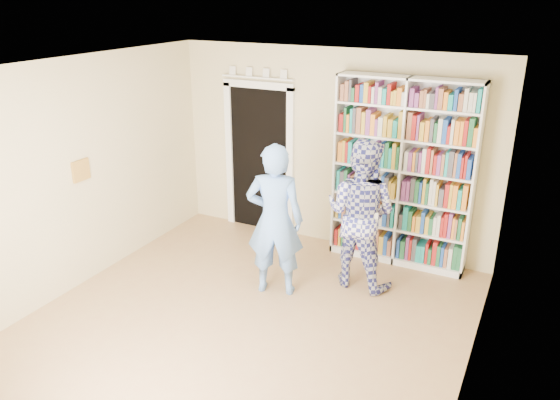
{
  "coord_description": "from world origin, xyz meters",
  "views": [
    {
      "loc": [
        2.58,
        -4.18,
        3.37
      ],
      "look_at": [
        0.03,
        0.9,
        1.18
      ],
      "focal_mm": 35.0,
      "sensor_mm": 36.0,
      "label": 1
    }
  ],
  "objects": [
    {
      "name": "floor",
      "position": [
        0.0,
        0.0,
        0.0
      ],
      "size": [
        5.0,
        5.0,
        0.0
      ],
      "primitive_type": "plane",
      "color": "#A87951",
      "rests_on": "ground"
    },
    {
      "name": "ceiling",
      "position": [
        0.0,
        0.0,
        2.7
      ],
      "size": [
        5.0,
        5.0,
        0.0
      ],
      "primitive_type": "plane",
      "rotation": [
        3.14,
        0.0,
        0.0
      ],
      "color": "white",
      "rests_on": "wall_back"
    },
    {
      "name": "wall_back",
      "position": [
        0.0,
        2.5,
        1.35
      ],
      "size": [
        4.5,
        0.0,
        4.5
      ],
      "primitive_type": "plane",
      "rotation": [
        1.57,
        0.0,
        0.0
      ],
      "color": "beige",
      "rests_on": "floor"
    },
    {
      "name": "wall_left",
      "position": [
        -2.25,
        0.0,
        1.35
      ],
      "size": [
        0.0,
        5.0,
        5.0
      ],
      "primitive_type": "plane",
      "rotation": [
        1.57,
        0.0,
        1.57
      ],
      "color": "beige",
      "rests_on": "floor"
    },
    {
      "name": "wall_right",
      "position": [
        2.25,
        0.0,
        1.35
      ],
      "size": [
        0.0,
        5.0,
        5.0
      ],
      "primitive_type": "plane",
      "rotation": [
        1.57,
        0.0,
        -1.57
      ],
      "color": "beige",
      "rests_on": "floor"
    },
    {
      "name": "bookshelf",
      "position": [
        1.03,
        2.34,
        1.22
      ],
      "size": [
        1.76,
        0.33,
        2.42
      ],
      "rotation": [
        0.0,
        0.0,
        -0.3
      ],
      "color": "white",
      "rests_on": "floor"
    },
    {
      "name": "doorway",
      "position": [
        -1.1,
        2.48,
        1.18
      ],
      "size": [
        1.1,
        0.08,
        2.43
      ],
      "color": "black",
      "rests_on": "floor"
    },
    {
      "name": "wall_art",
      "position": [
        -2.23,
        0.2,
        1.4
      ],
      "size": [
        0.03,
        0.25,
        0.25
      ],
      "primitive_type": "cube",
      "color": "brown",
      "rests_on": "wall_left"
    },
    {
      "name": "man_blue",
      "position": [
        -0.05,
        0.92,
        0.91
      ],
      "size": [
        0.76,
        0.62,
        1.82
      ],
      "primitive_type": "imported",
      "rotation": [
        0.0,
        0.0,
        3.45
      ],
      "color": "#6798E6",
      "rests_on": "floor"
    },
    {
      "name": "man_plaid",
      "position": [
        0.77,
        1.54,
        0.91
      ],
      "size": [
        0.97,
        0.79,
        1.83
      ],
      "primitive_type": "imported",
      "rotation": [
        0.0,
        0.0,
        3.02
      ],
      "color": "navy",
      "rests_on": "floor"
    },
    {
      "name": "paper_sheet",
      "position": [
        0.94,
        1.36,
        0.89
      ],
      "size": [
        0.16,
        0.1,
        0.26
      ],
      "primitive_type": "cube",
      "rotation": [
        0.0,
        0.0,
        0.56
      ],
      "color": "white",
      "rests_on": "man_plaid"
    }
  ]
}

